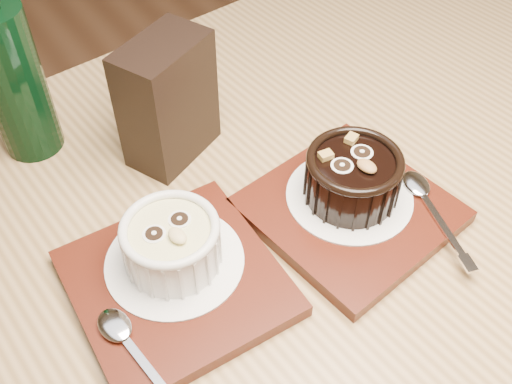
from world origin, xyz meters
TOP-DOWN VIEW (x-y plane):
  - ground at (0.00, 0.00)m, footprint 5.00×5.00m
  - table at (-0.18, -0.25)m, footprint 1.26×0.90m
  - tray_left at (-0.28, -0.24)m, footprint 0.19×0.19m
  - doily_left at (-0.27, -0.22)m, footprint 0.13×0.13m
  - ramekin_white at (-0.27, -0.22)m, footprint 0.09×0.09m
  - spoon_left at (-0.35, -0.29)m, footprint 0.04×0.14m
  - tray_right at (-0.09, -0.26)m, footprint 0.20×0.20m
  - doily_right at (-0.09, -0.25)m, footprint 0.13×0.13m
  - ramekin_dark at (-0.09, -0.25)m, footprint 0.10×0.10m
  - spoon_right at (-0.03, -0.31)m, footprint 0.06×0.14m
  - condiment_stand at (-0.19, -0.07)m, footprint 0.12×0.10m
  - green_bottle at (-0.32, 0.03)m, footprint 0.06×0.06m

SIDE VIEW (x-z plane):
  - ground at x=0.00m, z-range 0.00..0.00m
  - table at x=-0.18m, z-range 0.28..1.03m
  - tray_left at x=-0.28m, z-range 0.75..0.76m
  - tray_right at x=-0.09m, z-range 0.75..0.76m
  - doily_left at x=-0.27m, z-range 0.77..0.77m
  - doily_right at x=-0.09m, z-range 0.77..0.77m
  - spoon_left at x=-0.35m, z-range 0.77..0.77m
  - spoon_right at x=-0.03m, z-range 0.77..0.77m
  - ramekin_white at x=-0.27m, z-range 0.77..0.82m
  - ramekin_dark at x=-0.09m, z-range 0.77..0.83m
  - condiment_stand at x=-0.19m, z-range 0.75..0.89m
  - green_bottle at x=-0.32m, z-range 0.72..0.96m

